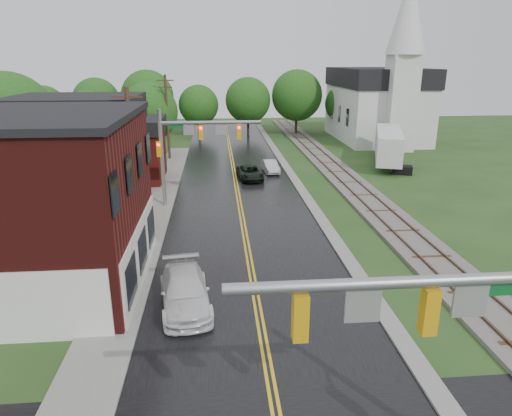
{
  "coord_description": "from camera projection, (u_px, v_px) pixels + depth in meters",
  "views": [
    {
      "loc": [
        -1.63,
        -6.05,
        10.53
      ],
      "look_at": [
        0.24,
        15.32,
        3.5
      ],
      "focal_mm": 32.0,
      "sensor_mm": 36.0,
      "label": 1
    }
  ],
  "objects": [
    {
      "name": "main_road",
      "position": [
        238.0,
        193.0,
        37.54
      ],
      "size": [
        10.0,
        90.0,
        0.02
      ],
      "primitive_type": "cube",
      "color": "black",
      "rests_on": "ground"
    },
    {
      "name": "curb_right",
      "position": [
        293.0,
        177.0,
        42.72
      ],
      "size": [
        0.8,
        70.0,
        0.12
      ],
      "primitive_type": "cube",
      "color": "gray",
      "rests_on": "ground"
    },
    {
      "name": "sidewalk_left",
      "position": [
        154.0,
        215.0,
        32.3
      ],
      "size": [
        2.4,
        50.0,
        0.12
      ],
      "primitive_type": "cube",
      "color": "gray",
      "rests_on": "ground"
    },
    {
      "name": "yellow_house",
      "position": [
        83.0,
        169.0,
        31.85
      ],
      "size": [
        8.0,
        7.0,
        6.4
      ],
      "primitive_type": "cube",
      "color": "tan",
      "rests_on": "ground"
    },
    {
      "name": "darkred_building",
      "position": [
        123.0,
        157.0,
        40.77
      ],
      "size": [
        7.0,
        6.0,
        4.4
      ],
      "primitive_type": "cube",
      "color": "#3F0F0C",
      "rests_on": "ground"
    },
    {
      "name": "church",
      "position": [
        380.0,
        96.0,
        59.85
      ],
      "size": [
        10.4,
        18.4,
        20.0
      ],
      "color": "silver",
      "rests_on": "ground"
    },
    {
      "name": "railroad",
      "position": [
        341.0,
        175.0,
        43.07
      ],
      "size": [
        3.2,
        80.0,
        0.3
      ],
      "color": "#59544C",
      "rests_on": "ground"
    },
    {
      "name": "traffic_signal_near",
      "position": [
        460.0,
        331.0,
        9.78
      ],
      "size": [
        7.34,
        0.3,
        7.2
      ],
      "color": "gray",
      "rests_on": "ground"
    },
    {
      "name": "traffic_signal_far",
      "position": [
        191.0,
        140.0,
        32.87
      ],
      "size": [
        7.34,
        0.43,
        7.2
      ],
      "color": "gray",
      "rests_on": "ground"
    },
    {
      "name": "utility_pole_b",
      "position": [
        132.0,
        158.0,
        27.94
      ],
      "size": [
        1.8,
        0.28,
        9.0
      ],
      "color": "#382616",
      "rests_on": "ground"
    },
    {
      "name": "utility_pole_c",
      "position": [
        167.0,
        116.0,
        48.77
      ],
      "size": [
        1.8,
        0.28,
        9.0
      ],
      "color": "#382616",
      "rests_on": "ground"
    },
    {
      "name": "tree_left_b",
      "position": [
        11.0,
        123.0,
        36.08
      ],
      "size": [
        7.6,
        7.6,
        9.69
      ],
      "color": "black",
      "rests_on": "ground"
    },
    {
      "name": "tree_left_c",
      "position": [
        90.0,
        124.0,
        44.36
      ],
      "size": [
        6.0,
        6.0,
        7.65
      ],
      "color": "black",
      "rests_on": "ground"
    },
    {
      "name": "tree_left_e",
      "position": [
        150.0,
        113.0,
        50.36
      ],
      "size": [
        6.4,
        6.4,
        8.16
      ],
      "color": "black",
      "rests_on": "ground"
    },
    {
      "name": "suv_dark",
      "position": [
        250.0,
        173.0,
        41.68
      ],
      "size": [
        2.5,
        4.58,
        1.22
      ],
      "primitive_type": "imported",
      "rotation": [
        0.0,
        0.0,
        0.11
      ],
      "color": "black",
      "rests_on": "ground"
    },
    {
      "name": "sedan_silver",
      "position": [
        270.0,
        167.0,
        44.23
      ],
      "size": [
        1.63,
        3.71,
        1.18
      ],
      "primitive_type": "imported",
      "rotation": [
        0.0,
        0.0,
        0.11
      ],
      "color": "#B9B9BE",
      "rests_on": "ground"
    },
    {
      "name": "pickup_white",
      "position": [
        185.0,
        291.0,
        20.15
      ],
      "size": [
        2.74,
        5.37,
        1.49
      ],
      "primitive_type": "imported",
      "rotation": [
        0.0,
        0.0,
        0.13
      ],
      "color": "silver",
      "rests_on": "ground"
    },
    {
      "name": "semi_trailer",
      "position": [
        389.0,
        144.0,
        46.99
      ],
      "size": [
        5.77,
        11.2,
        3.55
      ],
      "color": "black",
      "rests_on": "ground"
    }
  ]
}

